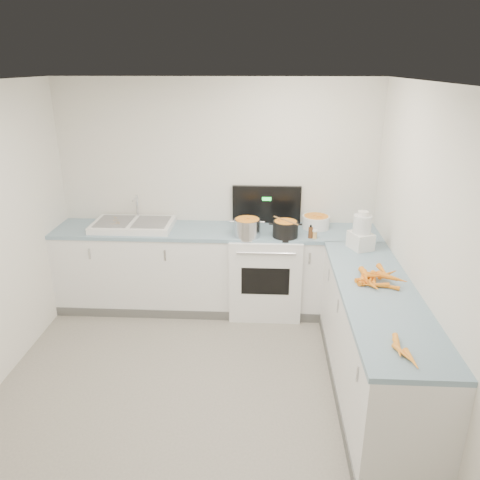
{
  "coord_description": "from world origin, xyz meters",
  "views": [
    {
      "loc": [
        0.52,
        -3.05,
        2.62
      ],
      "look_at": [
        0.3,
        1.1,
        1.05
      ],
      "focal_mm": 35.0,
      "sensor_mm": 36.0,
      "label": 1
    }
  ],
  "objects_px": {
    "extract_bottle": "(311,233)",
    "spice_jar": "(315,235)",
    "mixing_bowl": "(316,222)",
    "sink": "(133,225)",
    "black_pot": "(285,230)",
    "food_processor": "(361,233)",
    "steel_pot": "(247,228)",
    "stove": "(265,270)"
  },
  "relations": [
    {
      "from": "extract_bottle",
      "to": "spice_jar",
      "type": "height_order",
      "value": "extract_bottle"
    },
    {
      "from": "mixing_bowl",
      "to": "spice_jar",
      "type": "distance_m",
      "value": 0.34
    },
    {
      "from": "sink",
      "to": "black_pot",
      "type": "xyz_separation_m",
      "value": [
        1.65,
        -0.19,
        0.04
      ]
    },
    {
      "from": "mixing_bowl",
      "to": "food_processor",
      "type": "relative_size",
      "value": 0.78
    },
    {
      "from": "black_pot",
      "to": "food_processor",
      "type": "distance_m",
      "value": 0.78
    },
    {
      "from": "steel_pot",
      "to": "black_pot",
      "type": "relative_size",
      "value": 1.07
    },
    {
      "from": "spice_jar",
      "to": "food_processor",
      "type": "distance_m",
      "value": 0.5
    },
    {
      "from": "sink",
      "to": "steel_pot",
      "type": "relative_size",
      "value": 3.09
    },
    {
      "from": "stove",
      "to": "extract_bottle",
      "type": "distance_m",
      "value": 0.72
    },
    {
      "from": "stove",
      "to": "extract_bottle",
      "type": "height_order",
      "value": "stove"
    },
    {
      "from": "sink",
      "to": "spice_jar",
      "type": "bearing_deg",
      "value": -6.59
    },
    {
      "from": "stove",
      "to": "mixing_bowl",
      "type": "xyz_separation_m",
      "value": [
        0.54,
        0.12,
        0.53
      ]
    },
    {
      "from": "mixing_bowl",
      "to": "sink",
      "type": "bearing_deg",
      "value": -176.88
    },
    {
      "from": "spice_jar",
      "to": "food_processor",
      "type": "height_order",
      "value": "food_processor"
    },
    {
      "from": "extract_bottle",
      "to": "food_processor",
      "type": "distance_m",
      "value": 0.54
    },
    {
      "from": "black_pot",
      "to": "mixing_bowl",
      "type": "xyz_separation_m",
      "value": [
        0.34,
        0.29,
        -0.01
      ]
    },
    {
      "from": "sink",
      "to": "extract_bottle",
      "type": "xyz_separation_m",
      "value": [
        1.9,
        -0.21,
        0.02
      ]
    },
    {
      "from": "black_pot",
      "to": "spice_jar",
      "type": "relative_size",
      "value": 3.41
    },
    {
      "from": "sink",
      "to": "black_pot",
      "type": "distance_m",
      "value": 1.66
    },
    {
      "from": "steel_pot",
      "to": "mixing_bowl",
      "type": "height_order",
      "value": "steel_pot"
    },
    {
      "from": "extract_bottle",
      "to": "food_processor",
      "type": "relative_size",
      "value": 0.31
    },
    {
      "from": "steel_pot",
      "to": "spice_jar",
      "type": "relative_size",
      "value": 3.63
    },
    {
      "from": "spice_jar",
      "to": "food_processor",
      "type": "relative_size",
      "value": 0.2
    },
    {
      "from": "sink",
      "to": "steel_pot",
      "type": "height_order",
      "value": "sink"
    },
    {
      "from": "sink",
      "to": "black_pot",
      "type": "relative_size",
      "value": 3.3
    },
    {
      "from": "sink",
      "to": "steel_pot",
      "type": "distance_m",
      "value": 1.27
    },
    {
      "from": "sink",
      "to": "extract_bottle",
      "type": "height_order",
      "value": "sink"
    },
    {
      "from": "stove",
      "to": "spice_jar",
      "type": "distance_m",
      "value": 0.74
    },
    {
      "from": "sink",
      "to": "extract_bottle",
      "type": "relative_size",
      "value": 7.37
    },
    {
      "from": "stove",
      "to": "steel_pot",
      "type": "bearing_deg",
      "value": -139.52
    },
    {
      "from": "spice_jar",
      "to": "stove",
      "type": "bearing_deg",
      "value": 157.21
    },
    {
      "from": "black_pot",
      "to": "food_processor",
      "type": "xyz_separation_m",
      "value": [
        0.71,
        -0.29,
        0.09
      ]
    },
    {
      "from": "sink",
      "to": "extract_bottle",
      "type": "distance_m",
      "value": 1.92
    },
    {
      "from": "black_pot",
      "to": "food_processor",
      "type": "height_order",
      "value": "food_processor"
    },
    {
      "from": "stove",
      "to": "food_processor",
      "type": "xyz_separation_m",
      "value": [
        0.91,
        -0.46,
        0.63
      ]
    },
    {
      "from": "sink",
      "to": "mixing_bowl",
      "type": "height_order",
      "value": "sink"
    },
    {
      "from": "mixing_bowl",
      "to": "black_pot",
      "type": "bearing_deg",
      "value": -139.38
    },
    {
      "from": "stove",
      "to": "mixing_bowl",
      "type": "bearing_deg",
      "value": 12.97
    },
    {
      "from": "black_pot",
      "to": "steel_pot",
      "type": "bearing_deg",
      "value": 179.89
    },
    {
      "from": "extract_bottle",
      "to": "spice_jar",
      "type": "bearing_deg",
      "value": -17.57
    },
    {
      "from": "black_pot",
      "to": "spice_jar",
      "type": "height_order",
      "value": "black_pot"
    },
    {
      "from": "stove",
      "to": "black_pot",
      "type": "height_order",
      "value": "stove"
    }
  ]
}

